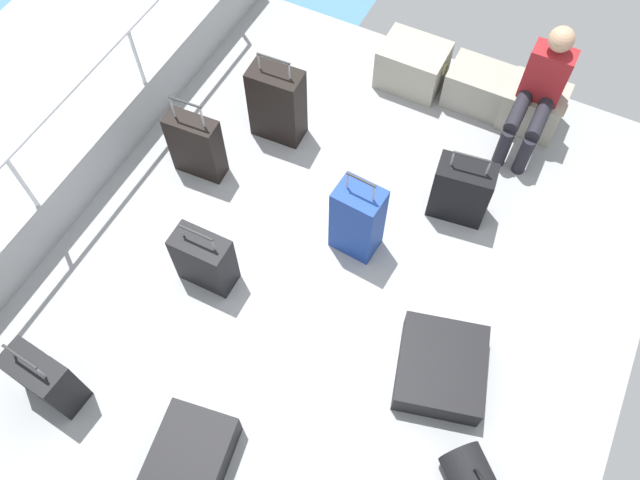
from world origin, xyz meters
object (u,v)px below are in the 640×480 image
at_px(cargo_crate_1, 481,88).
at_px(suitcase_7, 461,191).
at_px(suitcase_1, 189,461).
at_px(suitcase_2, 205,260).
at_px(passenger_seated, 540,90).
at_px(suitcase_0, 277,104).
at_px(suitcase_4, 196,146).
at_px(cargo_crate_2, 533,107).
at_px(suitcase_5, 441,368).
at_px(cargo_crate_0, 413,65).
at_px(suitcase_6, 45,379).
at_px(suitcase_3, 357,220).

bearing_deg(cargo_crate_1, suitcase_7, -78.97).
distance_m(suitcase_1, suitcase_7, 2.81).
height_order(suitcase_1, suitcase_2, suitcase_2).
distance_m(passenger_seated, suitcase_7, 1.07).
relative_size(suitcase_0, suitcase_4, 1.05).
height_order(cargo_crate_1, suitcase_4, suitcase_4).
xyz_separation_m(cargo_crate_2, suitcase_5, (0.14, -2.54, -0.08)).
relative_size(passenger_seated, suitcase_7, 1.52).
bearing_deg(cargo_crate_1, suitcase_4, -136.21).
distance_m(suitcase_4, suitcase_7, 2.16).
relative_size(passenger_seated, suitcase_1, 1.54).
relative_size(cargo_crate_0, suitcase_1, 0.86).
bearing_deg(suitcase_0, suitcase_7, -2.86).
relative_size(suitcase_2, suitcase_6, 0.95).
relative_size(suitcase_1, suitcase_4, 0.86).
bearing_deg(suitcase_0, suitcase_1, -72.91).
distance_m(suitcase_6, suitcase_7, 3.31).
bearing_deg(passenger_seated, suitcase_4, -145.93).
height_order(cargo_crate_2, suitcase_3, suitcase_3).
relative_size(cargo_crate_0, suitcase_6, 0.89).
bearing_deg(suitcase_4, suitcase_2, -54.59).
relative_size(cargo_crate_2, suitcase_1, 0.74).
bearing_deg(cargo_crate_0, suitcase_0, -126.56).
relative_size(cargo_crate_1, suitcase_0, 0.73).
xyz_separation_m(passenger_seated, suitcase_3, (-0.84, -1.65, -0.23)).
bearing_deg(cargo_crate_0, suitcase_4, -124.56).
distance_m(cargo_crate_0, suitcase_7, 1.47).
distance_m(cargo_crate_2, suitcase_0, 2.23).
height_order(passenger_seated, suitcase_2, passenger_seated).
bearing_deg(passenger_seated, cargo_crate_0, 171.68).
bearing_deg(suitcase_3, suitcase_2, -138.56).
distance_m(cargo_crate_0, suitcase_2, 2.66).
xyz_separation_m(suitcase_1, suitcase_7, (0.84, 2.68, 0.16)).
relative_size(suitcase_0, suitcase_5, 1.11).
bearing_deg(suitcase_6, cargo_crate_0, 74.54).
bearing_deg(cargo_crate_2, passenger_seated, -90.00).
bearing_deg(passenger_seated, suitcase_6, -120.82).
xyz_separation_m(suitcase_5, suitcase_6, (-2.34, -1.32, 0.15)).
bearing_deg(passenger_seated, suitcase_3, -117.04).
height_order(suitcase_0, suitcase_2, suitcase_0).
relative_size(cargo_crate_0, suitcase_4, 0.74).
height_order(cargo_crate_1, suitcase_6, suitcase_6).
height_order(suitcase_0, suitcase_3, suitcase_0).
bearing_deg(suitcase_3, cargo_crate_2, 65.33).
distance_m(cargo_crate_2, suitcase_4, 2.92).
xyz_separation_m(passenger_seated, suitcase_5, (0.14, -2.36, -0.46)).
bearing_deg(suitcase_4, suitcase_6, -86.29).
height_order(cargo_crate_2, suitcase_5, cargo_crate_2).
bearing_deg(suitcase_6, suitcase_0, 84.61).
bearing_deg(cargo_crate_2, suitcase_3, -114.67).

